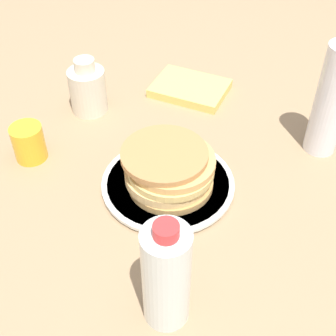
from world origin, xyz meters
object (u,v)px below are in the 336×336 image
Objects in this scene: pancake_stack at (169,169)px; water_bottle_near at (166,276)px; cream_jug at (88,89)px; juice_glass at (29,143)px; water_bottle_mid at (332,100)px; plate at (168,184)px.

water_bottle_near is (-0.08, 0.24, 0.04)m from pancake_stack.
pancake_stack is 0.30m from cream_jug.
juice_glass is 0.38× the size of water_bottle_near.
water_bottle_mid reaches higher than pancake_stack.
juice_glass is 0.30× the size of water_bottle_mid.
water_bottle_near is 0.79× the size of water_bottle_mid.
water_bottle_near is at bearing 108.46° from plate.
cream_jug is 0.54m from water_bottle_near.
cream_jug is at bearing -35.42° from plate.
juice_glass is 0.59m from water_bottle_mid.
cream_jug is at bearing -35.50° from pancake_stack.
water_bottle_mid is at bearing -110.97° from water_bottle_near.
water_bottle_near reaches higher than pancake_stack.
cream_jug is at bearing -52.09° from water_bottle_near.
plate is at bearing 38.93° from water_bottle_mid.
cream_jug is (0.25, -0.18, 0.01)m from pancake_stack.
pancake_stack is 0.29m from juice_glass.
water_bottle_near reaches higher than juice_glass.
water_bottle_mid reaches higher than cream_jug.
water_bottle_near reaches higher than cream_jug.
pancake_stack is 0.26m from water_bottle_near.
cream_jug is 0.51× the size of water_bottle_mid.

